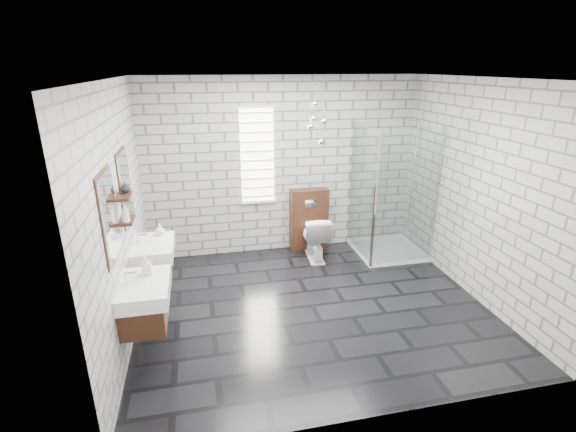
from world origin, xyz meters
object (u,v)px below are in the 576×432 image
object	(u,v)px
shower_enclosure	(387,225)
cistern_panel	(309,219)
vanity_left	(141,291)
vanity_right	(150,250)
toilet	(315,237)

from	to	relation	value
shower_enclosure	cistern_panel	bearing A→B (deg)	154.93
vanity_left	shower_enclosure	world-z (taller)	shower_enclosure
vanity_left	cistern_panel	size ratio (longest dim) A/B	1.57
vanity_left	vanity_right	distance (m)	0.97
vanity_right	toilet	bearing A→B (deg)	21.58
vanity_right	cistern_panel	distance (m)	2.65
cistern_panel	shower_enclosure	world-z (taller)	shower_enclosure
vanity_left	cistern_panel	bearing A→B (deg)	44.40
shower_enclosure	vanity_left	bearing A→B (deg)	-152.98
shower_enclosure	toilet	bearing A→B (deg)	172.43
vanity_left	cistern_panel	distance (m)	3.23
vanity_left	shower_enclosure	bearing A→B (deg)	27.02
vanity_left	toilet	bearing A→B (deg)	39.30
cistern_panel	shower_enclosure	bearing A→B (deg)	-25.07
vanity_left	toilet	distance (m)	3.00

